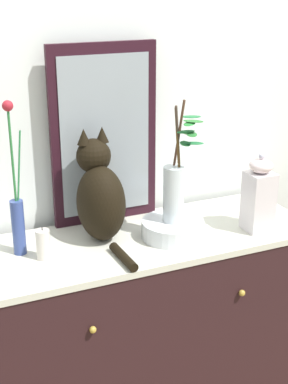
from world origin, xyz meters
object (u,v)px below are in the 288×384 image
(cat_sitting, at_px, (100,195))
(jar_lidded_porcelain, at_px, (259,196))
(mirror_leaning, at_px, (104,136))
(vase_glass_clear, at_px, (175,187))
(vase_slim_green, at_px, (17,213))
(bowl_porcelain, at_px, (173,229))
(candle_pillar, at_px, (43,244))
(sideboard, at_px, (144,328))

(cat_sitting, bearing_deg, jar_lidded_porcelain, -16.30)
(mirror_leaning, bearing_deg, vase_glass_clear, -55.77)
(vase_slim_green, distance_m, bowl_porcelain, 0.57)
(mirror_leaning, xyz_separation_m, candle_pillar, (-0.31, -0.23, -0.29))
(sideboard, xyz_separation_m, vase_glass_clear, (0.10, -0.04, 0.60))
(sideboard, distance_m, cat_sitting, 0.59)
(mirror_leaning, bearing_deg, vase_slim_green, -157.29)
(vase_glass_clear, distance_m, jar_lidded_porcelain, 0.33)
(mirror_leaning, xyz_separation_m, cat_sitting, (-0.08, -0.15, -0.18))
(cat_sitting, distance_m, vase_slim_green, 0.30)
(sideboard, height_order, candle_pillar, candle_pillar)
(cat_sitting, bearing_deg, mirror_leaning, 63.40)
(vase_glass_clear, height_order, candle_pillar, vase_glass_clear)
(candle_pillar, bearing_deg, vase_glass_clear, -2.97)
(vase_slim_green, bearing_deg, vase_glass_clear, -10.05)
(sideboard, distance_m, candle_pillar, 0.60)
(mirror_leaning, xyz_separation_m, vase_slim_green, (-0.38, -0.16, -0.19))
(cat_sitting, height_order, jar_lidded_porcelain, cat_sitting)
(jar_lidded_porcelain, bearing_deg, cat_sitting, 163.70)
(mirror_leaning, height_order, candle_pillar, mirror_leaning)
(cat_sitting, bearing_deg, vase_glass_clear, -22.33)
(bowl_porcelain, xyz_separation_m, jar_lidded_porcelain, (0.33, -0.07, 0.11))
(cat_sitting, relative_size, vase_slim_green, 0.76)
(vase_slim_green, bearing_deg, jar_lidded_porcelain, -10.52)
(vase_glass_clear, relative_size, candle_pillar, 3.83)
(mirror_leaning, bearing_deg, cat_sitting, -116.60)
(vase_glass_clear, height_order, jar_lidded_porcelain, vase_glass_clear)
(sideboard, height_order, mirror_leaning, mirror_leaning)
(sideboard, bearing_deg, jar_lidded_porcelain, -14.41)
(cat_sitting, relative_size, candle_pillar, 3.46)
(mirror_leaning, height_order, bowl_porcelain, mirror_leaning)
(cat_sitting, xyz_separation_m, candle_pillar, (-0.24, -0.08, -0.12))
(candle_pillar, bearing_deg, cat_sitting, 18.29)
(cat_sitting, height_order, candle_pillar, cat_sitting)
(cat_sitting, bearing_deg, vase_slim_green, -179.02)
(mirror_leaning, height_order, jar_lidded_porcelain, mirror_leaning)
(cat_sitting, height_order, bowl_porcelain, cat_sitting)
(candle_pillar, bearing_deg, sideboard, 2.89)
(vase_slim_green, height_order, candle_pillar, vase_slim_green)
(vase_slim_green, bearing_deg, cat_sitting, 0.98)
(cat_sitting, bearing_deg, sideboard, -21.51)
(vase_glass_clear, bearing_deg, cat_sitting, 157.67)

